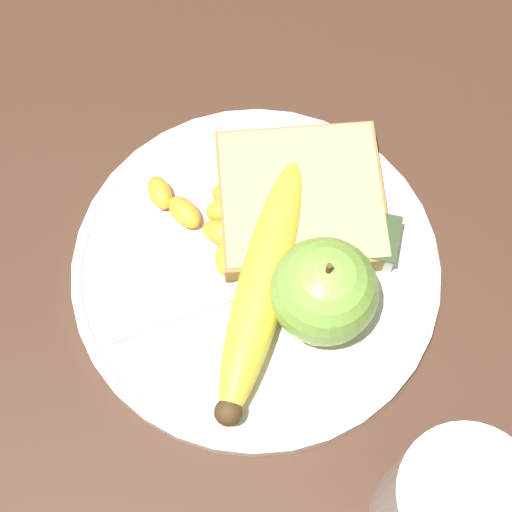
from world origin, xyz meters
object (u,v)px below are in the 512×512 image
Objects in this scene: juice_glass at (447,508)px; jam_packet at (366,240)px; banana at (262,286)px; plate at (256,269)px; bread_slice at (301,200)px; apple at (324,291)px; fork at (268,280)px.

juice_glass reaches higher than jam_packet.
juice_glass is 0.57× the size of banana.
plate is 1.31× the size of banana.
bread_slice is at bearing -22.62° from jam_packet.
juice_glass reaches higher than bread_slice.
juice_glass is 2.61× the size of jam_packet.
bread_slice and jam_packet have the same top height.
apple is 0.06m from jam_packet.
bread_slice is 0.06m from fork.
apple is 1.85× the size of jam_packet.
banana is at bearing 38.75° from jam_packet.
banana is 0.08m from jam_packet.
apple is (0.09, -0.12, -0.01)m from juice_glass.
apple is at bearing 110.75° from bread_slice.
juice_glass is at bearing 135.54° from plate.
juice_glass reaches higher than fork.
jam_packet is (-0.06, -0.05, -0.01)m from banana.
apple is 0.05m from banana.
plate is 0.06m from bread_slice.
juice_glass is 0.18m from banana.
apple is 0.46× the size of fork.
apple reaches higher than bread_slice.
fork is at bearing -100.68° from banana.
bread_slice is at bearing -69.25° from apple.
jam_packet reaches higher than fork.
apple is at bearing -51.28° from fork.
juice_glass is 0.19m from jam_packet.
fork is (0.13, -0.13, -0.04)m from juice_glass.
bread_slice is (0.12, -0.19, -0.03)m from juice_glass.
apple is at bearing 176.69° from banana.
bread_slice is at bearing -57.79° from juice_glass.
jam_packet is at bearing -141.25° from banana.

